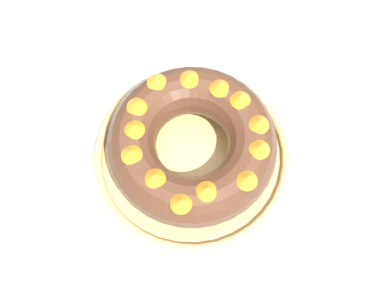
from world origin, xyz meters
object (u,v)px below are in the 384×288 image
(bundt_cake, at_px, (192,144))
(cake_knife, at_px, (47,195))
(serving_dish, at_px, (192,156))
(fork, at_px, (23,185))
(serving_knife, at_px, (5,209))

(bundt_cake, relative_size, cake_knife, 1.45)
(serving_dish, xyz_separation_m, fork, (-0.25, 0.02, -0.01))
(serving_dish, bearing_deg, bundt_cake, -20.68)
(cake_knife, bearing_deg, serving_dish, 0.88)
(serving_dish, bearing_deg, cake_knife, -179.31)
(bundt_cake, relative_size, serving_knife, 1.10)
(serving_knife, distance_m, cake_knife, 0.06)
(serving_dish, xyz_separation_m, bundt_cake, (0.00, -0.00, 0.05))
(serving_dish, height_order, serving_knife, serving_dish)
(serving_dish, relative_size, cake_knife, 1.75)
(serving_knife, xyz_separation_m, cake_knife, (0.06, 0.01, -0.00))
(bundt_cake, height_order, serving_knife, bundt_cake)
(serving_dish, distance_m, bundt_cake, 0.05)
(serving_knife, bearing_deg, cake_knife, 4.73)
(serving_knife, bearing_deg, serving_dish, 1.12)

